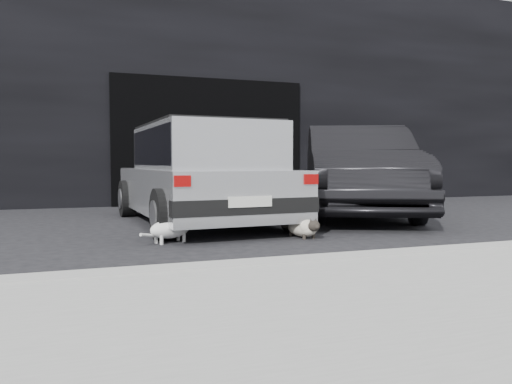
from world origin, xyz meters
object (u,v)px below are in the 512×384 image
object	(u,v)px
cat_siamese	(304,228)
second_car	(357,170)
silver_hatchback	(202,170)
cat_white	(173,228)

from	to	relation	value
cat_siamese	second_car	bearing A→B (deg)	-141.02
silver_hatchback	cat_siamese	world-z (taller)	silver_hatchback
second_car	cat_siamese	size ratio (longest dim) A/B	6.24
cat_white	cat_siamese	bearing A→B (deg)	62.42
second_car	cat_white	bearing A→B (deg)	-127.44
second_car	silver_hatchback	bearing A→B (deg)	-148.84
silver_hatchback	cat_white	world-z (taller)	silver_hatchback
second_car	cat_white	xyz separation A→B (m)	(-3.37, -1.84, -0.58)
cat_siamese	cat_white	distance (m)	1.49
second_car	cat_siamese	distance (m)	2.83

